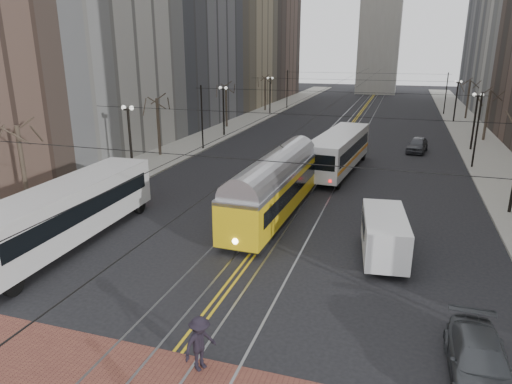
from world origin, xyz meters
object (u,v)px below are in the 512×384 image
Objects in this scene: streetcar at (275,192)px; rear_bus at (339,153)px; transit_bus at (67,215)px; cargo_van at (384,237)px; sedan_grey at (417,145)px; sedan_parked at (479,362)px; pedestrian_d at (200,343)px.

rear_bus is (2.30, 12.07, 0.10)m from streetcar.
transit_bus is at bearing -115.24° from rear_bus.
transit_bus reaches higher than cargo_van.
cargo_van is 26.89m from sedan_grey.
streetcar is 2.89× the size of sedan_parked.
sedan_parked is at bearing -49.23° from streetcar.
cargo_van is 1.17× the size of sedan_grey.
transit_bus reaches higher than sedan_grey.
cargo_van reaches higher than sedan_parked.
streetcar is 24.12m from sedan_grey.
rear_bus is 2.45× the size of cargo_van.
rear_bus is at bearing 57.40° from transit_bus.
sedan_parked is (10.17, -12.56, -0.89)m from streetcar.
rear_bus is at bearing -113.98° from sedan_grey.
cargo_van is 2.70× the size of pedestrian_d.
cargo_van is at bearing 9.22° from transit_bus.
cargo_van is at bearing -85.83° from sedan_grey.
pedestrian_d reaches higher than sedan_grey.
streetcar is at bearing 140.25° from cargo_van.
transit_bus is 0.99× the size of streetcar.
rear_bus reaches higher than pedestrian_d.
rear_bus is 2.77× the size of sedan_parked.
transit_bus is 6.82× the size of pedestrian_d.
rear_bus reaches higher than streetcar.
sedan_grey is at bearing 78.65° from cargo_van.
streetcar is 1.04× the size of rear_bus.
sedan_parked is at bearing -67.04° from rear_bus.
transit_bus reaches higher than streetcar.
transit_bus is 2.52× the size of cargo_van.
transit_bus reaches higher than pedestrian_d.
sedan_parked is (1.29, -34.97, -0.09)m from sedan_grey.
sedan_grey is 0.97× the size of sedan_parked.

